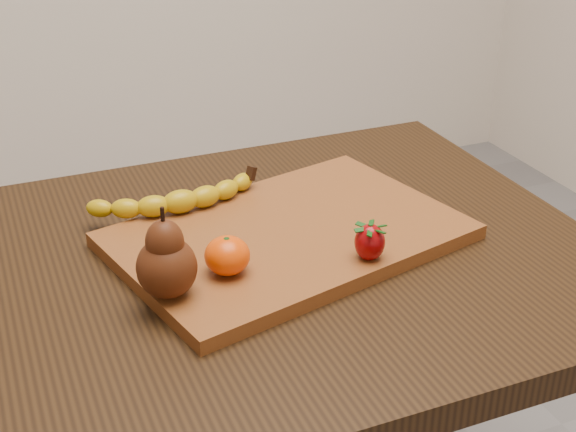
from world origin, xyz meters
name	(u,v)px	position (x,y,z in m)	size (l,w,h in m)	color
table	(226,323)	(0.00, 0.00, 0.66)	(1.00, 0.70, 0.76)	black
cutting_board	(288,236)	(0.10, 0.01, 0.77)	(0.45, 0.30, 0.02)	brown
banana	(180,202)	(-0.02, 0.12, 0.80)	(0.21, 0.06, 0.03)	#C2A109
pear	(166,252)	(-0.09, -0.08, 0.84)	(0.07, 0.07, 0.11)	#4B200C
mandarin	(227,256)	(-0.01, -0.06, 0.80)	(0.06, 0.06, 0.05)	#F24602
strawberry	(370,241)	(0.16, -0.09, 0.80)	(0.04, 0.04, 0.05)	#8C0307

